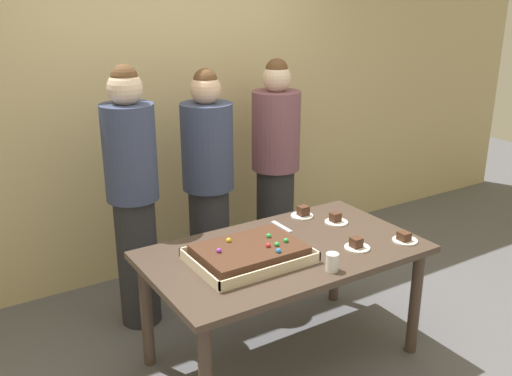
{
  "coord_description": "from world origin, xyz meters",
  "views": [
    {
      "loc": [
        -1.73,
        -2.44,
        2.15
      ],
      "look_at": [
        -0.1,
        0.15,
        1.09
      ],
      "focal_mm": 39.75,
      "sensor_mm": 36.0,
      "label": 1
    }
  ],
  "objects_px": {
    "sheet_cake": "(249,253)",
    "plated_slice_near_left": "(357,245)",
    "person_serving_front": "(276,164)",
    "drink_cup_nearest": "(332,262)",
    "plated_slice_far_left": "(404,238)",
    "plated_slice_near_right": "(336,220)",
    "person_green_shirt_behind": "(133,195)",
    "plated_slice_far_right": "(303,213)",
    "cake_server_utensil": "(282,227)",
    "person_striped_tie_right": "(208,182)",
    "party_table": "(284,263)"
  },
  "relations": [
    {
      "from": "drink_cup_nearest",
      "to": "person_serving_front",
      "type": "bearing_deg",
      "value": 66.89
    },
    {
      "from": "plated_slice_far_left",
      "to": "plated_slice_near_right",
      "type": "bearing_deg",
      "value": 109.72
    },
    {
      "from": "sheet_cake",
      "to": "person_striped_tie_right",
      "type": "height_order",
      "value": "person_striped_tie_right"
    },
    {
      "from": "plated_slice_far_left",
      "to": "plated_slice_far_right",
      "type": "height_order",
      "value": "plated_slice_far_right"
    },
    {
      "from": "person_serving_front",
      "to": "plated_slice_near_right",
      "type": "bearing_deg",
      "value": 29.36
    },
    {
      "from": "person_serving_front",
      "to": "person_green_shirt_behind",
      "type": "xyz_separation_m",
      "value": [
        -1.27,
        -0.24,
        0.05
      ]
    },
    {
      "from": "party_table",
      "to": "person_green_shirt_behind",
      "type": "distance_m",
      "value": 1.08
    },
    {
      "from": "plated_slice_far_left",
      "to": "person_serving_front",
      "type": "relative_size",
      "value": 0.09
    },
    {
      "from": "sheet_cake",
      "to": "person_striped_tie_right",
      "type": "relative_size",
      "value": 0.38
    },
    {
      "from": "plated_slice_far_right",
      "to": "person_striped_tie_right",
      "type": "relative_size",
      "value": 0.09
    },
    {
      "from": "plated_slice_near_left",
      "to": "plated_slice_far_left",
      "type": "relative_size",
      "value": 1.0
    },
    {
      "from": "sheet_cake",
      "to": "person_serving_front",
      "type": "distance_m",
      "value": 1.46
    },
    {
      "from": "sheet_cake",
      "to": "plated_slice_far_left",
      "type": "xyz_separation_m",
      "value": [
        0.92,
        -0.28,
        -0.02
      ]
    },
    {
      "from": "person_serving_front",
      "to": "person_striped_tie_right",
      "type": "bearing_deg",
      "value": -40.9
    },
    {
      "from": "sheet_cake",
      "to": "plated_slice_near_left",
      "type": "distance_m",
      "value": 0.64
    },
    {
      "from": "party_table",
      "to": "plated_slice_far_right",
      "type": "bearing_deg",
      "value": 41.69
    },
    {
      "from": "plated_slice_near_right",
      "to": "drink_cup_nearest",
      "type": "distance_m",
      "value": 0.68
    },
    {
      "from": "plated_slice_far_right",
      "to": "cake_server_utensil",
      "type": "distance_m",
      "value": 0.24
    },
    {
      "from": "person_green_shirt_behind",
      "to": "party_table",
      "type": "bearing_deg",
      "value": 13.26
    },
    {
      "from": "plated_slice_near_right",
      "to": "cake_server_utensil",
      "type": "distance_m",
      "value": 0.36
    },
    {
      "from": "plated_slice_near_right",
      "to": "person_green_shirt_behind",
      "type": "height_order",
      "value": "person_green_shirt_behind"
    },
    {
      "from": "plated_slice_near_right",
      "to": "person_green_shirt_behind",
      "type": "distance_m",
      "value": 1.32
    },
    {
      "from": "cake_server_utensil",
      "to": "drink_cup_nearest",
      "type": "bearing_deg",
      "value": -99.85
    },
    {
      "from": "person_serving_front",
      "to": "person_green_shirt_behind",
      "type": "height_order",
      "value": "person_green_shirt_behind"
    },
    {
      "from": "plated_slice_near_left",
      "to": "plated_slice_far_left",
      "type": "distance_m",
      "value": 0.32
    },
    {
      "from": "person_serving_front",
      "to": "drink_cup_nearest",
      "type": "bearing_deg",
      "value": 16.65
    },
    {
      "from": "party_table",
      "to": "drink_cup_nearest",
      "type": "height_order",
      "value": "drink_cup_nearest"
    },
    {
      "from": "party_table",
      "to": "sheet_cake",
      "type": "bearing_deg",
      "value": -175.84
    },
    {
      "from": "person_serving_front",
      "to": "person_striped_tie_right",
      "type": "relative_size",
      "value": 1.01
    },
    {
      "from": "person_green_shirt_behind",
      "to": "drink_cup_nearest",
      "type": "bearing_deg",
      "value": 7.14
    },
    {
      "from": "plated_slice_near_right",
      "to": "plated_slice_far_right",
      "type": "xyz_separation_m",
      "value": [
        -0.12,
        0.2,
        0.0
      ]
    },
    {
      "from": "party_table",
      "to": "person_green_shirt_behind",
      "type": "xyz_separation_m",
      "value": [
        -0.58,
        0.87,
        0.27
      ]
    },
    {
      "from": "cake_server_utensil",
      "to": "person_serving_front",
      "type": "bearing_deg",
      "value": 58.23
    },
    {
      "from": "plated_slice_far_left",
      "to": "person_serving_front",
      "type": "bearing_deg",
      "value": 89.34
    },
    {
      "from": "drink_cup_nearest",
      "to": "cake_server_utensil",
      "type": "relative_size",
      "value": 0.5
    },
    {
      "from": "party_table",
      "to": "sheet_cake",
      "type": "distance_m",
      "value": 0.28
    },
    {
      "from": "sheet_cake",
      "to": "plated_slice_near_left",
      "type": "relative_size",
      "value": 4.25
    },
    {
      "from": "plated_slice_near_right",
      "to": "party_table",
      "type": "bearing_deg",
      "value": -163.74
    },
    {
      "from": "sheet_cake",
      "to": "person_green_shirt_behind",
      "type": "bearing_deg",
      "value": 110.56
    },
    {
      "from": "cake_server_utensil",
      "to": "plated_slice_near_left",
      "type": "bearing_deg",
      "value": -68.92
    },
    {
      "from": "party_table",
      "to": "plated_slice_near_right",
      "type": "height_order",
      "value": "plated_slice_near_right"
    },
    {
      "from": "plated_slice_near_right",
      "to": "drink_cup_nearest",
      "type": "height_order",
      "value": "drink_cup_nearest"
    },
    {
      "from": "plated_slice_near_left",
      "to": "cake_server_utensil",
      "type": "bearing_deg",
      "value": 111.08
    },
    {
      "from": "plated_slice_near_right",
      "to": "plated_slice_far_left",
      "type": "xyz_separation_m",
      "value": [
        0.16,
        -0.44,
        -0.0
      ]
    },
    {
      "from": "drink_cup_nearest",
      "to": "person_serving_front",
      "type": "relative_size",
      "value": 0.06
    },
    {
      "from": "cake_server_utensil",
      "to": "plated_slice_far_right",
      "type": "bearing_deg",
      "value": 18.75
    },
    {
      "from": "plated_slice_far_left",
      "to": "person_serving_front",
      "type": "height_order",
      "value": "person_serving_front"
    },
    {
      "from": "drink_cup_nearest",
      "to": "plated_slice_far_left",
      "type": "bearing_deg",
      "value": 5.73
    },
    {
      "from": "party_table",
      "to": "plated_slice_far_right",
      "type": "height_order",
      "value": "plated_slice_far_right"
    },
    {
      "from": "sheet_cake",
      "to": "plated_slice_near_left",
      "type": "bearing_deg",
      "value": -18.14
    }
  ]
}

